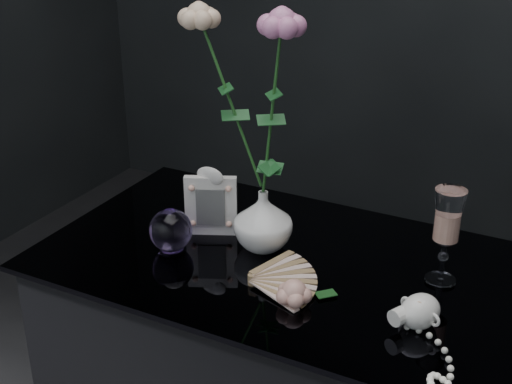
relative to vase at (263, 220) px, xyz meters
The scene contains 8 objects.
vase is the anchor object (origin of this frame).
wine_glass 0.37m from the vase, ahead, with size 0.06×0.06×0.19m, color white, non-canonical shape.
picture_frame 0.13m from the vase, behind, with size 0.12×0.09×0.16m, color silver, non-canonical shape.
paperweight 0.19m from the vase, 150.03° to the right, with size 0.09×0.09×0.09m, color #A883D5, non-canonical shape.
paper_fan 0.16m from the vase, 71.43° to the right, with size 0.25×0.20×0.03m, color beige, non-canonical shape.
loose_rose 0.22m from the vase, 48.37° to the right, with size 0.11×0.14×0.05m, color #DC9E8E, non-canonical shape.
pearl_jar 0.39m from the vase, 18.74° to the right, with size 0.21×0.22×0.06m, color white, non-canonical shape.
roses 0.27m from the vase, behind, with size 0.23×0.10×0.41m.
Camera 1 is at (0.50, -1.09, 1.49)m, focal length 50.00 mm.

